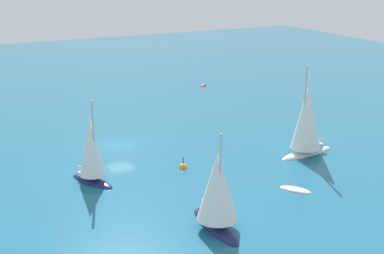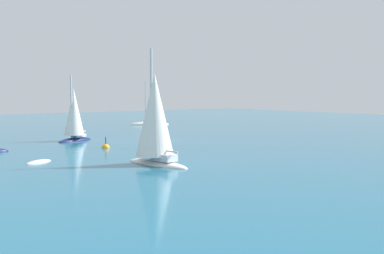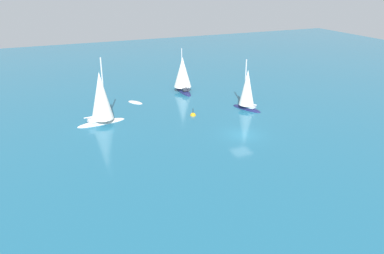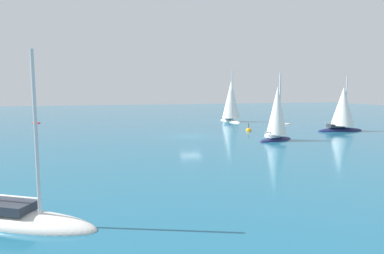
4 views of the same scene
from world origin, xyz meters
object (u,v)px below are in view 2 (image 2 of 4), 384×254
Objects in this scene: yacht at (74,117)px; dinghy at (39,163)px; ketch at (150,124)px; channel_buoy at (106,148)px; ketch_1 at (155,121)px.

yacht is 2.67× the size of dinghy.
ketch is at bearing 14.07° from dinghy.
yacht is 9.20m from channel_buoy.
yacht is 0.84× the size of ketch_1.
dinghy is (7.05, -6.55, -3.45)m from ketch_1.
yacht is at bearing -92.97° from channel_buoy.
ketch is 48.00m from ketch_1.
ketch is 46.96m from dinghy.
dinghy is at bearing 39.33° from ketch_1.
ketch_1 is 6.27× the size of channel_buoy.
dinghy is at bearing 75.55° from ketch.
channel_buoy reaches higher than dinghy.
dinghy is 11.14m from channel_buoy.
channel_buoy is at bearing -17.55° from ketch_1.
ketch_1 reaches higher than ketch.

